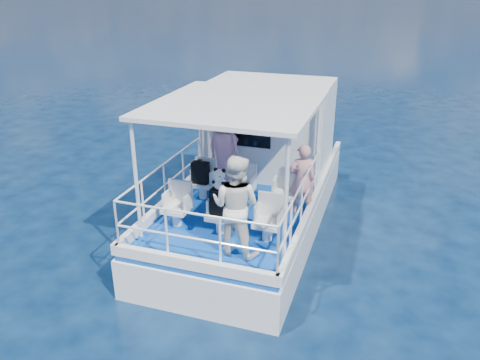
% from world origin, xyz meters
% --- Properties ---
extents(ground, '(2000.00, 2000.00, 0.00)m').
position_xyz_m(ground, '(0.00, 0.00, 0.00)').
color(ground, black).
rests_on(ground, ground).
extents(hull, '(3.00, 7.00, 1.60)m').
position_xyz_m(hull, '(0.00, 1.00, 0.00)').
color(hull, white).
rests_on(hull, ground).
extents(deck, '(2.90, 6.90, 0.10)m').
position_xyz_m(deck, '(0.00, 1.00, 0.85)').
color(deck, '#0B3D9D').
rests_on(deck, hull).
extents(cabin, '(2.85, 2.00, 2.20)m').
position_xyz_m(cabin, '(0.00, 2.30, 2.00)').
color(cabin, white).
rests_on(cabin, deck).
extents(canopy, '(3.00, 3.20, 0.08)m').
position_xyz_m(canopy, '(0.00, -0.20, 3.14)').
color(canopy, white).
rests_on(canopy, cabin).
extents(canopy_posts, '(2.77, 2.97, 2.20)m').
position_xyz_m(canopy_posts, '(0.00, -0.25, 2.00)').
color(canopy_posts, white).
rests_on(canopy_posts, deck).
extents(railings, '(2.84, 3.59, 1.00)m').
position_xyz_m(railings, '(0.00, -0.58, 1.40)').
color(railings, white).
rests_on(railings, deck).
extents(seat_port_fwd, '(0.48, 0.46, 0.38)m').
position_xyz_m(seat_port_fwd, '(-0.90, 0.20, 1.09)').
color(seat_port_fwd, white).
rests_on(seat_port_fwd, deck).
extents(seat_center_fwd, '(0.48, 0.46, 0.38)m').
position_xyz_m(seat_center_fwd, '(0.00, 0.20, 1.09)').
color(seat_center_fwd, white).
rests_on(seat_center_fwd, deck).
extents(seat_stbd_fwd, '(0.48, 0.46, 0.38)m').
position_xyz_m(seat_stbd_fwd, '(0.90, 0.20, 1.09)').
color(seat_stbd_fwd, white).
rests_on(seat_stbd_fwd, deck).
extents(seat_port_aft, '(0.48, 0.46, 0.38)m').
position_xyz_m(seat_port_aft, '(-0.90, -1.10, 1.09)').
color(seat_port_aft, white).
rests_on(seat_port_aft, deck).
extents(seat_center_aft, '(0.48, 0.46, 0.38)m').
position_xyz_m(seat_center_aft, '(0.00, -1.10, 1.09)').
color(seat_center_aft, white).
rests_on(seat_center_aft, deck).
extents(seat_stbd_aft, '(0.48, 0.46, 0.38)m').
position_xyz_m(seat_stbd_aft, '(0.90, -1.10, 1.09)').
color(seat_stbd_aft, white).
rests_on(seat_stbd_aft, deck).
extents(passenger_port_fwd, '(0.79, 0.67, 1.81)m').
position_xyz_m(passenger_port_fwd, '(-0.64, 0.85, 1.81)').
color(passenger_port_fwd, pink).
rests_on(passenger_port_fwd, deck).
extents(passenger_stbd_fwd, '(0.62, 0.51, 1.46)m').
position_xyz_m(passenger_stbd_fwd, '(1.25, 0.17, 1.63)').
color(passenger_stbd_fwd, '#D98D8C').
rests_on(passenger_stbd_fwd, deck).
extents(passenger_stbd_aft, '(0.93, 0.77, 1.78)m').
position_xyz_m(passenger_stbd_aft, '(0.49, -1.66, 1.79)').
color(passenger_stbd_aft, white).
rests_on(passenger_stbd_aft, deck).
extents(backpack_port, '(0.36, 0.20, 0.47)m').
position_xyz_m(backpack_port, '(-0.92, 0.13, 1.51)').
color(backpack_port, black).
rests_on(backpack_port, seat_port_fwd).
extents(backpack_center, '(0.34, 0.19, 0.51)m').
position_xyz_m(backpack_center, '(-0.00, -1.13, 1.53)').
color(backpack_center, black).
rests_on(backpack_center, seat_center_aft).
extents(compact_camera, '(0.10, 0.06, 0.06)m').
position_xyz_m(compact_camera, '(-0.92, 0.14, 1.78)').
color(compact_camera, black).
rests_on(compact_camera, backpack_port).
extents(panda, '(0.26, 0.22, 0.40)m').
position_xyz_m(panda, '(0.00, -1.11, 1.99)').
color(panda, silver).
rests_on(panda, backpack_center).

